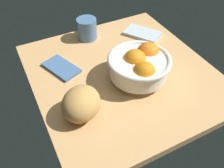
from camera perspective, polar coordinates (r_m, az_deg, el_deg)
name	(u,v)px	position (r cm, az deg, el deg)	size (l,w,h in cm)	color
ground_plane	(122,75)	(90.60, 2.40, 2.20)	(67.34, 63.58, 3.00)	tan
fruit_bowl	(140,65)	(83.41, 6.54, 4.52)	(21.55, 21.55, 11.19)	white
bread_loaf	(81,104)	(72.87, -7.23, -4.55)	(13.22, 11.32, 9.39)	tan
napkin_folded	(143,33)	(109.65, 7.15, 11.66)	(15.06, 8.87, 1.29)	silver
napkin_spare	(61,68)	(92.33, -11.78, 3.76)	(14.09, 7.79, 1.06)	#456898
mug	(87,28)	(105.69, -5.83, 12.82)	(11.49, 9.13, 8.79)	#4E74A3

